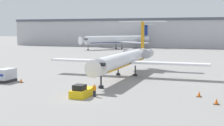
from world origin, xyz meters
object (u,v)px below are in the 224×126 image
pushback_tug (82,92)px  worker_near_tug (94,90)px  traffic_cone_left (21,81)px  traffic_cone_mid (216,101)px  traffic_cone_right (199,94)px  airplane_parked_far_right (117,40)px  luggage_cart (6,75)px  airplane_main (126,58)px

pushback_tug → worker_near_tug: (1.57, 0.34, 0.26)m
worker_near_tug → traffic_cone_left: worker_near_tug is taller
worker_near_tug → traffic_cone_mid: 15.04m
traffic_cone_right → airplane_parked_far_right: size_ratio=0.02×
worker_near_tug → traffic_cone_left: bearing=158.6°
traffic_cone_left → traffic_cone_mid: (30.39, -5.35, 0.02)m
luggage_cart → airplane_main: bearing=36.9°
traffic_cone_left → airplane_parked_far_right: 90.69m
pushback_tug → traffic_cone_right: size_ratio=5.62×
traffic_cone_left → traffic_cone_right: traffic_cone_right is taller
airplane_parked_far_right → pushback_tug: bearing=-74.7°
traffic_cone_mid → worker_near_tug: bearing=-177.4°
traffic_cone_right → traffic_cone_mid: traffic_cone_right is taller
worker_near_tug → airplane_parked_far_right: size_ratio=0.05×
luggage_cart → traffic_cone_right: 31.11m
traffic_cone_left → traffic_cone_mid: 30.86m
pushback_tug → traffic_cone_mid: 16.61m
luggage_cart → worker_near_tug: (18.20, -5.96, -0.22)m
airplane_main → traffic_cone_mid: size_ratio=40.95×
airplane_main → airplane_parked_far_right: (-26.73, 77.06, 0.73)m
pushback_tug → luggage_cart: (-16.63, 6.30, 0.48)m
traffic_cone_mid → traffic_cone_left: bearing=170.0°
luggage_cart → traffic_cone_left: 2.92m
worker_near_tug → airplane_parked_far_right: airplane_parked_far_right is taller
pushback_tug → airplane_parked_far_right: 99.71m
airplane_main → pushback_tug: airplane_main is taller
worker_near_tug → traffic_cone_right: (12.85, 4.27, -0.52)m
worker_near_tug → airplane_parked_far_right: bearing=106.3°
airplane_main → pushback_tug: (-0.36, -19.04, -2.73)m
traffic_cone_mid → airplane_parked_far_right: 104.40m
airplane_main → traffic_cone_right: bearing=-45.7°
traffic_cone_right → airplane_parked_far_right: (-40.80, 91.49, 3.71)m
pushback_tug → traffic_cone_mid: (16.58, 1.01, -0.26)m
airplane_parked_far_right → traffic_cone_mid: bearing=-65.7°
traffic_cone_mid → airplane_parked_far_right: airplane_parked_far_right is taller
pushback_tug → traffic_cone_right: bearing=17.7°
worker_near_tug → traffic_cone_right: worker_near_tug is taller
airplane_main → traffic_cone_mid: airplane_main is taller
airplane_parked_far_right → worker_near_tug: bearing=-73.7°
pushback_tug → traffic_cone_mid: pushback_tug is taller
airplane_parked_far_right → traffic_cone_left: bearing=-82.0°
airplane_main → traffic_cone_mid: bearing=-48.0°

